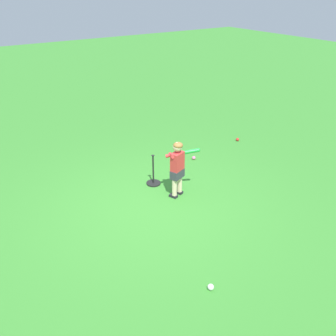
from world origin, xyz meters
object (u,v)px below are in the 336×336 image
play_ball_far_right (194,158)px  child_batter (178,164)px  batting_tee (153,179)px  play_ball_far_left (211,287)px  play_ball_center_lawn (238,139)px

play_ball_far_right → child_batter: bearing=-138.7°
batting_tee → child_batter: bearing=-77.2°
child_batter → batting_tee: 0.84m
play_ball_far_left → play_ball_center_lawn: 5.15m
play_ball_center_lawn → batting_tee: bearing=-166.7°
batting_tee → play_ball_far_left: bearing=-107.3°
child_batter → play_ball_far_left: child_batter is taller
child_batter → play_ball_center_lawn: size_ratio=13.80×
child_batter → play_ball_center_lawn: (2.76, 1.30, -0.61)m
play_ball_far_left → play_ball_center_lawn: bearing=42.7°
play_ball_far_left → batting_tee: (0.88, 2.81, 0.06)m
child_batter → play_ball_far_right: (1.20, 1.06, -0.61)m
child_batter → play_ball_far_left: size_ratio=12.73×
play_ball_far_right → play_ball_center_lawn: play_ball_far_right is taller
child_batter → play_ball_far_left: bearing=-114.9°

